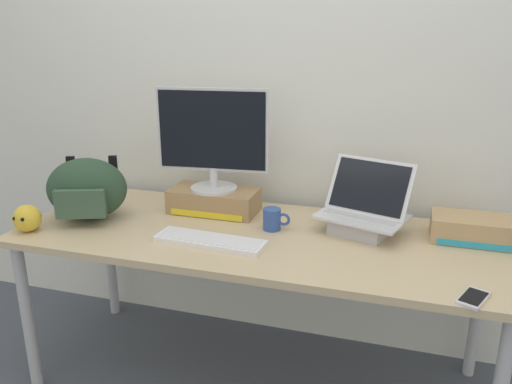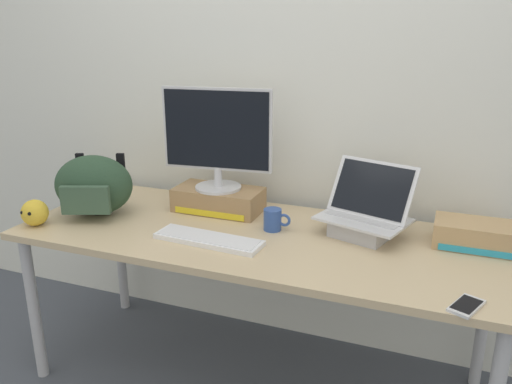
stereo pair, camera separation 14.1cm
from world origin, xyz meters
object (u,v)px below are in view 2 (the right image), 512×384
object	(u,v)px
desktop_monitor	(217,138)
plush_toy	(35,213)
toner_box_yellow	(219,199)
open_laptop	(364,220)
external_keyboard	(209,239)
messenger_backpack	(94,186)
toner_box_cyan	(477,235)
cell_phone	(466,306)
coffee_mug	(273,220)

from	to	relation	value
desktop_monitor	plush_toy	world-z (taller)	desktop_monitor
toner_box_yellow	open_laptop	distance (m)	0.69
toner_box_yellow	external_keyboard	world-z (taller)	toner_box_yellow
toner_box_yellow	plush_toy	world-z (taller)	plush_toy
messenger_backpack	toner_box_cyan	size ratio (longest dim) A/B	1.27
desktop_monitor	plush_toy	bearing A→B (deg)	-151.79
desktop_monitor	cell_phone	world-z (taller)	desktop_monitor
toner_box_yellow	plush_toy	xyz separation A→B (m)	(-0.66, -0.45, 0.00)
desktop_monitor	external_keyboard	bearing A→B (deg)	-77.50
open_laptop	toner_box_cyan	xyz separation A→B (m)	(0.43, 0.04, -0.02)
open_laptop	cell_phone	xyz separation A→B (m)	(0.40, -0.47, -0.06)
external_keyboard	coffee_mug	distance (m)	0.29
external_keyboard	messenger_backpack	bearing A→B (deg)	174.11
external_keyboard	desktop_monitor	bearing A→B (deg)	112.24
desktop_monitor	toner_box_cyan	world-z (taller)	desktop_monitor
desktop_monitor	messenger_backpack	distance (m)	0.60
external_keyboard	coffee_mug	size ratio (longest dim) A/B	3.84
open_laptop	messenger_backpack	bearing A→B (deg)	-153.41
toner_box_yellow	cell_phone	size ratio (longest dim) A/B	2.65
messenger_backpack	plush_toy	distance (m)	0.27
external_keyboard	toner_box_cyan	xyz separation A→B (m)	(1.00, 0.33, 0.04)
open_laptop	external_keyboard	size ratio (longest dim) A/B	0.90
messenger_backpack	plush_toy	size ratio (longest dim) A/B	3.54
cell_phone	toner_box_cyan	xyz separation A→B (m)	(0.03, 0.50, 0.04)
open_laptop	toner_box_cyan	size ratio (longest dim) A/B	1.27
coffee_mug	toner_box_cyan	xyz separation A→B (m)	(0.80, 0.12, 0.00)
coffee_mug	toner_box_cyan	size ratio (longest dim) A/B	0.37
desktop_monitor	toner_box_cyan	distance (m)	1.16
open_laptop	cell_phone	distance (m)	0.61
toner_box_yellow	toner_box_cyan	distance (m)	1.12
coffee_mug	toner_box_cyan	world-z (taller)	toner_box_cyan
toner_box_yellow	messenger_backpack	distance (m)	0.57
coffee_mug	plush_toy	size ratio (longest dim) A/B	1.03
external_keyboard	toner_box_cyan	bearing A→B (deg)	22.03
open_laptop	cell_phone	world-z (taller)	open_laptop
coffee_mug	plush_toy	distance (m)	1.03
open_laptop	external_keyboard	world-z (taller)	open_laptop
messenger_backpack	cell_phone	distance (m)	1.62
cell_phone	plush_toy	distance (m)	1.75
toner_box_yellow	external_keyboard	distance (m)	0.37
messenger_backpack	toner_box_cyan	xyz separation A→B (m)	(1.62, 0.23, -0.09)
toner_box_yellow	coffee_mug	bearing A→B (deg)	-23.30
toner_box_yellow	plush_toy	bearing A→B (deg)	-145.55
external_keyboard	plush_toy	bearing A→B (deg)	-168.82
open_laptop	external_keyboard	distance (m)	0.64
toner_box_yellow	external_keyboard	xyz separation A→B (m)	(0.12, -0.35, -0.04)
open_laptop	messenger_backpack	distance (m)	1.21
toner_box_yellow	desktop_monitor	size ratio (longest dim) A/B	0.80
external_keyboard	plush_toy	size ratio (longest dim) A/B	3.95
plush_toy	messenger_backpack	bearing A→B (deg)	53.05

